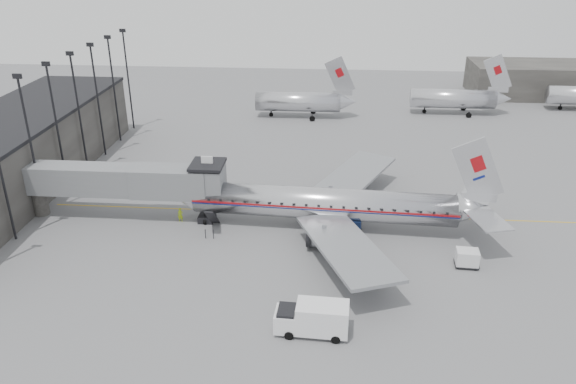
# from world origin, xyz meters

# --- Properties ---
(ground) EXTENTS (160.00, 160.00, 0.00)m
(ground) POSITION_xyz_m (0.00, 0.00, 0.00)
(ground) COLOR slate
(ground) RESTS_ON ground
(terminal) EXTENTS (12.00, 46.00, 8.00)m
(terminal) POSITION_xyz_m (-34.00, 10.00, 4.00)
(terminal) COLOR #33312E
(terminal) RESTS_ON ground
(hangar) EXTENTS (30.00, 12.00, 6.00)m
(hangar) POSITION_xyz_m (45.00, 60.00, 3.00)
(hangar) COLOR #33312E
(hangar) RESTS_ON ground
(apron_line) EXTENTS (60.00, 0.15, 0.01)m
(apron_line) POSITION_xyz_m (3.00, 6.00, 0.01)
(apron_line) COLOR gold
(apron_line) RESTS_ON ground
(jet_bridge) EXTENTS (21.00, 6.20, 7.10)m
(jet_bridge) POSITION_xyz_m (-16.66, 3.67, 4.18)
(jet_bridge) COLOR #585A5C
(jet_bridge) RESTS_ON ground
(floodlight_masts) EXTENTS (0.90, 42.25, 15.25)m
(floodlight_masts) POSITION_xyz_m (-27.50, 13.00, 8.36)
(floodlight_masts) COLOR black
(floodlight_masts) RESTS_ON ground
(distant_aircraft_near) EXTENTS (16.39, 3.20, 10.26)m
(distant_aircraft_near) POSITION_xyz_m (-1.79, 42.00, 2.73)
(distant_aircraft_near) COLOR silver
(distant_aircraft_near) RESTS_ON ground
(distant_aircraft_mid) EXTENTS (16.39, 3.20, 10.26)m
(distant_aircraft_mid) POSITION_xyz_m (24.21, 46.00, 2.73)
(distant_aircraft_mid) COLOR silver
(distant_aircraft_mid) RESTS_ON ground
(airliner) EXTENTS (33.55, 31.03, 10.61)m
(airliner) POSITION_xyz_m (3.70, 2.96, 2.67)
(airliner) COLOR silver
(airliner) RESTS_ON ground
(service_van) EXTENTS (5.65, 2.44, 2.61)m
(service_van) POSITION_xyz_m (2.64, -14.29, 1.37)
(service_van) COLOR white
(service_van) RESTS_ON ground
(baggage_cart_navy) EXTENTS (2.12, 1.70, 1.54)m
(baggage_cart_navy) POSITION_xyz_m (6.00, 2.00, 0.82)
(baggage_cart_navy) COLOR #0C1632
(baggage_cart_navy) RESTS_ON ground
(baggage_cart_white) EXTENTS (2.18, 1.72, 1.64)m
(baggage_cart_white) POSITION_xyz_m (16.31, -3.66, 0.87)
(baggage_cart_white) COLOR silver
(baggage_cart_white) RESTS_ON ground
(ramp_worker) EXTENTS (0.58, 0.39, 1.57)m
(ramp_worker) POSITION_xyz_m (-12.00, 3.00, 0.78)
(ramp_worker) COLOR #99BA15
(ramp_worker) RESTS_ON ground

